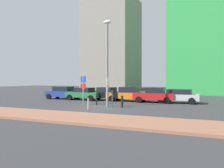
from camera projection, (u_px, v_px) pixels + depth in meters
name	position (u px, v px, depth m)	size (l,w,h in m)	color
ground_plane	(98.00, 108.00, 19.04)	(120.00, 120.00, 0.00)	#38383A
sidewalk_brick	(58.00, 116.00, 14.17)	(40.00, 3.44, 0.14)	#9E664C
parked_car_blue	(63.00, 92.00, 27.88)	(3.99, 2.04, 1.51)	#1E389E
parked_car_green	(84.00, 94.00, 26.48)	(4.11, 2.00, 1.42)	#237238
parked_car_black	(105.00, 94.00, 26.00)	(4.16, 2.11, 1.48)	black
parked_car_orange	(128.00, 94.00, 24.95)	(4.57, 2.23, 1.54)	orange
parked_car_red	(154.00, 95.00, 23.53)	(4.15, 2.14, 1.54)	red
parked_car_silver	(178.00, 96.00, 22.86)	(4.22, 1.91, 1.38)	#B7BABF
parking_sign_post	(83.00, 87.00, 21.39)	(0.60, 0.10, 2.66)	gray
parking_meter	(112.00, 96.00, 19.16)	(0.18, 0.14, 1.45)	#4C4C51
street_lamp	(107.00, 56.00, 19.82)	(0.70, 0.36, 7.40)	gray
traffic_bollard_near	(96.00, 100.00, 21.26)	(0.13, 0.13, 0.98)	black
traffic_bollard_mid	(122.00, 102.00, 19.17)	(0.18, 0.18, 1.00)	black
traffic_bollard_far	(88.00, 104.00, 17.93)	(0.12, 0.12, 0.87)	#B7B7BC
building_colorful_midrise	(219.00, 26.00, 40.69)	(15.24, 16.90, 23.49)	green
building_under_construction	(112.00, 44.00, 55.11)	(10.96, 12.02, 21.60)	gray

